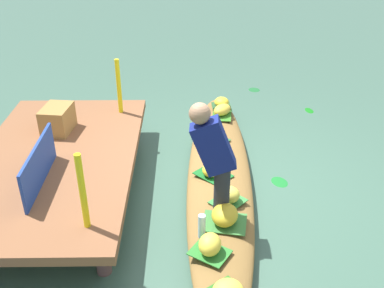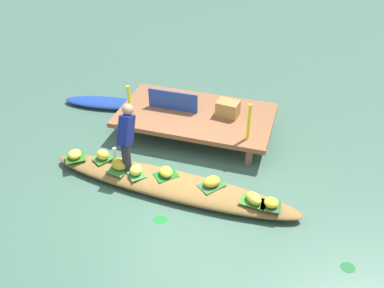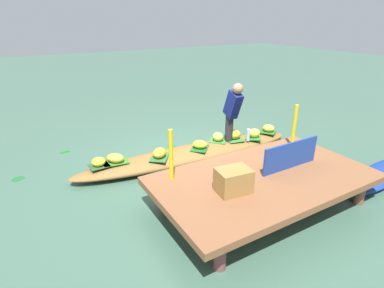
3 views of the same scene
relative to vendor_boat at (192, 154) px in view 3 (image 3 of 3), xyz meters
name	(u,v)px [view 3 (image 3 of 3)]	position (x,y,z in m)	size (l,w,h in m)	color
canal_water	(192,159)	(0.00, 0.00, -0.12)	(40.00, 40.00, 0.00)	#3B5D4C
dock_platform	(264,180)	(-0.11, 1.88, 0.30)	(3.20, 1.80, 0.48)	brown
vendor_boat	(192,154)	(0.00, 0.00, 0.00)	(4.63, 0.76, 0.24)	brown
moored_boat	(381,174)	(-2.43, 2.34, -0.04)	(2.06, 0.53, 0.17)	navy
leaf_mat_0	(233,139)	(-0.99, 0.02, 0.12)	(0.43, 0.34, 0.01)	#377635
banana_bunch_0	(233,134)	(-0.99, 0.02, 0.22)	(0.31, 0.26, 0.19)	gold
leaf_mat_1	(116,162)	(1.48, -0.14, 0.12)	(0.43, 0.27, 0.01)	#337521
banana_bunch_1	(115,158)	(1.48, -0.14, 0.20)	(0.31, 0.21, 0.16)	gold
leaf_mat_2	(160,157)	(0.73, 0.06, 0.12)	(0.43, 0.30, 0.01)	#2E6332
banana_bunch_2	(159,153)	(0.73, 0.06, 0.21)	(0.31, 0.23, 0.17)	gold
leaf_mat_3	(254,137)	(-1.41, 0.18, 0.12)	(0.34, 0.26, 0.01)	#2B772C
banana_bunch_3	(254,133)	(-1.41, 0.18, 0.22)	(0.24, 0.20, 0.19)	yellow
leaf_mat_4	(218,141)	(-0.64, -0.05, 0.12)	(0.34, 0.28, 0.01)	#357F39
banana_bunch_4	(218,137)	(-0.64, -0.05, 0.21)	(0.24, 0.22, 0.18)	#E6CF49
leaf_mat_5	(200,148)	(-0.12, 0.08, 0.12)	(0.39, 0.30, 0.01)	#176123
banana_bunch_5	(200,144)	(-0.12, 0.08, 0.20)	(0.28, 0.23, 0.16)	yellow
leaf_mat_6	(99,166)	(1.77, -0.15, 0.12)	(0.33, 0.29, 0.01)	#28502B
banana_bunch_6	(99,162)	(1.77, -0.15, 0.20)	(0.23, 0.22, 0.15)	yellow
leaf_mat_7	(268,131)	(-1.93, 0.06, 0.12)	(0.36, 0.31, 0.01)	#29671F
banana_bunch_7	(269,128)	(-1.93, 0.06, 0.20)	(0.26, 0.24, 0.15)	yellow
vendor_person	(233,109)	(-0.84, 0.13, 0.82)	(0.21, 0.46, 1.23)	#28282D
water_bottle	(248,135)	(-1.18, 0.25, 0.25)	(0.07, 0.07, 0.25)	silver
market_banner	(291,155)	(-0.61, 1.88, 0.58)	(1.07, 0.03, 0.42)	navy
railing_post_west	(294,126)	(-1.31, 1.28, 0.74)	(0.06, 0.06, 0.75)	yellow
railing_post_east	(171,155)	(1.09, 1.28, 0.74)	(0.06, 0.06, 0.75)	yellow
produce_crate	(233,181)	(0.55, 1.99, 0.53)	(0.44, 0.32, 0.32)	olive
drifting_plant_0	(172,147)	(0.07, -0.75, -0.12)	(0.24, 0.19, 0.01)	#176C27
drifting_plant_1	(18,179)	(3.02, -0.84, -0.12)	(0.22, 0.20, 0.01)	#1B5C2B
drifting_plant_2	(65,152)	(2.13, -1.62, -0.12)	(0.22, 0.12, 0.01)	#126C15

